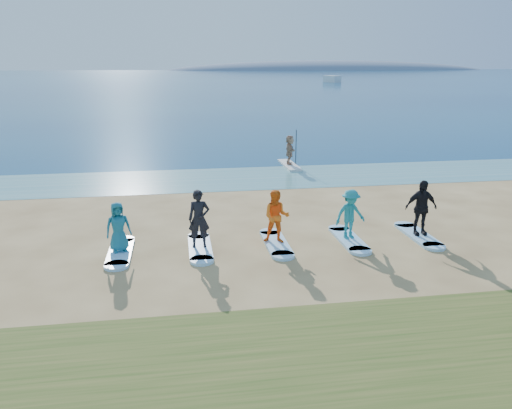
{
  "coord_description": "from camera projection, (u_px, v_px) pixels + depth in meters",
  "views": [
    {
      "loc": [
        -2.4,
        -13.44,
        5.62
      ],
      "look_at": [
        0.06,
        2.0,
        1.1
      ],
      "focal_mm": 35.0,
      "sensor_mm": 36.0,
      "label": 1
    }
  ],
  "objects": [
    {
      "name": "island_ridge",
      "position": [
        331.0,
        70.0,
        313.62
      ],
      "size": [
        220.0,
        56.0,
        18.0
      ],
      "primitive_type": "ellipsoid",
      "color": "slate",
      "rests_on": "ground"
    },
    {
      "name": "student_2",
      "position": [
        276.0,
        217.0,
        15.56
      ],
      "size": [
        0.95,
        0.82,
        1.69
      ],
      "primitive_type": "imported",
      "rotation": [
        0.0,
        0.0,
        -0.25
      ],
      "color": "orange",
      "rests_on": "surfboard_2"
    },
    {
      "name": "paddleboard",
      "position": [
        289.0,
        165.0,
        27.57
      ],
      "size": [
        0.75,
        3.01,
        0.12
      ],
      "primitive_type": "cube",
      "rotation": [
        0.0,
        0.0,
        0.02
      ],
      "color": "silver",
      "rests_on": "ground"
    },
    {
      "name": "paddleboarder",
      "position": [
        290.0,
        150.0,
        27.33
      ],
      "size": [
        0.68,
        1.53,
        1.59
      ],
      "primitive_type": "imported",
      "rotation": [
        0.0,
        0.0,
        1.43
      ],
      "color": "tan",
      "rests_on": "paddleboard"
    },
    {
      "name": "student_0",
      "position": [
        118.0,
        227.0,
        14.86
      ],
      "size": [
        0.85,
        0.68,
        1.52
      ],
      "primitive_type": "imported",
      "rotation": [
        0.0,
        0.0,
        0.3
      ],
      "color": "#1A6A81",
      "rests_on": "surfboard_0"
    },
    {
      "name": "surfboard_0",
      "position": [
        120.0,
        252.0,
        15.08
      ],
      "size": [
        0.7,
        2.2,
        0.09
      ],
      "primitive_type": "cube",
      "color": "#A4DAFF",
      "rests_on": "ground"
    },
    {
      "name": "student_1",
      "position": [
        199.0,
        219.0,
        15.18
      ],
      "size": [
        0.67,
        0.45,
        1.79
      ],
      "primitive_type": "imported",
      "rotation": [
        0.0,
        0.0,
        -0.03
      ],
      "color": "black",
      "rests_on": "surfboard_1"
    },
    {
      "name": "ground",
      "position": [
        265.0,
        259.0,
        14.68
      ],
      "size": [
        600.0,
        600.0,
        0.0
      ],
      "primitive_type": "plane",
      "color": "tan",
      "rests_on": "ground"
    },
    {
      "name": "surfboard_2",
      "position": [
        276.0,
        243.0,
        15.81
      ],
      "size": [
        0.7,
        2.2,
        0.09
      ],
      "primitive_type": "cube",
      "color": "#A4DAFF",
      "rests_on": "ground"
    },
    {
      "name": "surfboard_4",
      "position": [
        418.0,
        235.0,
        16.53
      ],
      "size": [
        0.7,
        2.2,
        0.09
      ],
      "primitive_type": "cube",
      "color": "#A4DAFF",
      "rests_on": "ground"
    },
    {
      "name": "shallow_water",
      "position": [
        228.0,
        179.0,
        24.64
      ],
      "size": [
        600.0,
        600.0,
        0.0
      ],
      "primitive_type": "plane",
      "color": "teal",
      "rests_on": "ground"
    },
    {
      "name": "student_4",
      "position": [
        421.0,
        208.0,
        16.27
      ],
      "size": [
        1.08,
        0.46,
        1.83
      ],
      "primitive_type": "imported",
      "rotation": [
        0.0,
        0.0,
        -0.02
      ],
      "color": "black",
      "rests_on": "surfboard_4"
    },
    {
      "name": "boat_offshore_b",
      "position": [
        332.0,
        82.0,
        133.63
      ],
      "size": [
        3.74,
        5.86,
        1.74
      ],
      "primitive_type": "cube",
      "rotation": [
        0.0,
        0.0,
        0.31
      ],
      "color": "silver",
      "rests_on": "ground"
    },
    {
      "name": "student_3",
      "position": [
        350.0,
        214.0,
        15.93
      ],
      "size": [
        1.15,
        0.81,
        1.61
      ],
      "primitive_type": "imported",
      "rotation": [
        0.0,
        0.0,
        0.22
      ],
      "color": "teal",
      "rests_on": "surfboard_3"
    },
    {
      "name": "surfboard_1",
      "position": [
        200.0,
        248.0,
        15.45
      ],
      "size": [
        0.7,
        2.2,
        0.09
      ],
      "primitive_type": "cube",
      "color": "#A4DAFF",
      "rests_on": "ground"
    },
    {
      "name": "surfboard_3",
      "position": [
        349.0,
        239.0,
        16.17
      ],
      "size": [
        0.7,
        2.2,
        0.09
      ],
      "primitive_type": "cube",
      "color": "#A4DAFF",
      "rests_on": "ground"
    },
    {
      "name": "ocean",
      "position": [
        182.0,
        78.0,
        166.47
      ],
      "size": [
        600.0,
        600.0,
        0.0
      ],
      "primitive_type": "plane",
      "color": "navy",
      "rests_on": "ground"
    }
  ]
}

